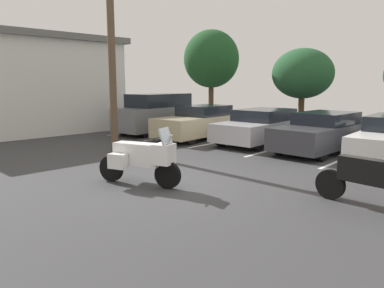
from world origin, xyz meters
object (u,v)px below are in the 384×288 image
car_silver (262,126)px  utility_pole (112,47)px  motorcycle_second (368,180)px  motorcycle_touring (142,158)px  car_charcoal (324,132)px  car_grey (158,113)px  car_champagne (200,123)px

car_silver → utility_pole: utility_pole is taller
motorcycle_second → car_silver: (-5.90, 5.65, 0.12)m
car_silver → utility_pole: (-3.12, -5.16, 3.06)m
motorcycle_touring → car_silver: 7.66m
car_charcoal → car_grey: bearing=-176.2°
motorcycle_touring → car_silver: size_ratio=0.46×
motorcycle_touring → car_silver: motorcycle_touring is taller
car_grey → utility_pole: utility_pole is taller
motorcycle_touring → motorcycle_second: bearing=22.3°
utility_pole → car_silver: bearing=58.8°
car_champagne → utility_pole: utility_pole is taller
motorcycle_second → car_silver: car_silver is taller
car_champagne → motorcycle_touring: bearing=-59.5°
car_silver → utility_pole: bearing=-121.2°
car_grey → car_silver: (5.64, 0.62, -0.27)m
car_champagne → car_charcoal: 5.52m
car_champagne → car_charcoal: size_ratio=0.94×
motorcycle_touring → car_charcoal: 7.62m
motorcycle_second → car_champagne: size_ratio=0.47×
car_grey → motorcycle_touring: bearing=-45.2°
car_grey → car_champagne: 2.83m
motorcycle_touring → car_silver: bearing=99.3°
car_silver → car_grey: bearing=-173.7°
car_champagne → car_silver: size_ratio=0.98×
motorcycle_second → car_silver: size_ratio=0.46×
car_champagne → car_charcoal: car_champagne is taller
motorcycle_second → car_grey: size_ratio=0.46×
motorcycle_second → car_charcoal: bearing=120.0°
motorcycle_touring → utility_pole: 5.85m
motorcycle_touring → motorcycle_second: motorcycle_touring is taller
car_grey → car_silver: car_grey is taller
car_silver → motorcycle_touring: bearing=-80.7°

